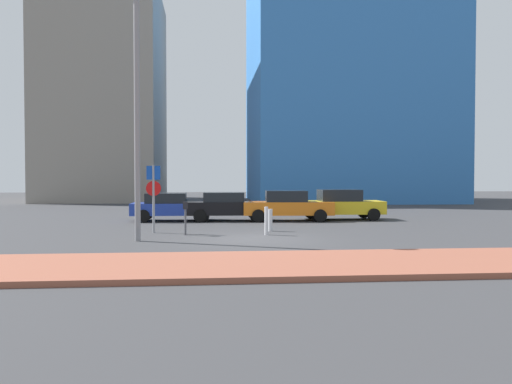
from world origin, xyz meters
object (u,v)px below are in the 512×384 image
object	(u,v)px
parked_car_orange	(287,205)
parked_car_yellow	(341,204)
parking_meter	(185,213)
parking_sign_post	(154,190)
street_lamp	(137,98)
traffic_bollard_near	(270,220)
parked_car_blue	(172,206)
traffic_bollard_mid	(266,221)
parked_car_black	(227,206)

from	to	relation	value
parked_car_orange	parked_car_yellow	distance (m)	2.93
parked_car_orange	parking_meter	bearing A→B (deg)	-128.85
parking_sign_post	street_lamp	xyz separation A→B (m)	(-0.27, -2.70, 3.25)
parked_car_orange	traffic_bollard_near	distance (m)	5.15
parked_car_blue	traffic_bollard_near	size ratio (longest dim) A/B	4.71
parking_meter	traffic_bollard_mid	xyz separation A→B (m)	(3.11, -0.20, -0.29)
traffic_bollard_near	traffic_bollard_mid	xyz separation A→B (m)	(-0.32, -1.39, 0.09)
parked_car_blue	parking_sign_post	bearing A→B (deg)	-93.59
parking_meter	parked_car_black	bearing A→B (deg)	74.10
street_lamp	parked_car_black	bearing A→B (deg)	67.32
parking_sign_post	traffic_bollard_mid	size ratio (longest dim) A/B	2.49
parking_sign_post	traffic_bollard_near	bearing A→B (deg)	2.41
parked_car_blue	parking_meter	world-z (taller)	parked_car_blue
parked_car_black	parking_sign_post	world-z (taller)	parking_sign_post
parked_car_yellow	traffic_bollard_near	bearing A→B (deg)	-129.04
parked_car_yellow	parking_sign_post	distance (m)	10.73
traffic_bollard_near	traffic_bollard_mid	bearing A→B (deg)	-103.18
parked_car_black	parked_car_orange	xyz separation A→B (m)	(3.09, -0.31, 0.02)
parked_car_yellow	parked_car_blue	bearing A→B (deg)	179.69
parking_sign_post	traffic_bollard_near	distance (m)	4.90
parked_car_blue	parked_car_black	xyz separation A→B (m)	(2.78, -0.22, 0.02)
parked_car_blue	parking_meter	bearing A→B (deg)	-81.85
parking_sign_post	parking_meter	xyz separation A→B (m)	(1.30, -0.98, -0.86)
traffic_bollard_mid	parked_car_orange	bearing A→B (deg)	74.01
parked_car_black	parked_car_blue	bearing A→B (deg)	175.56
traffic_bollard_mid	parked_car_blue	bearing A→B (deg)	120.70
parked_car_black	parking_meter	bearing A→B (deg)	-105.90
parked_car_yellow	parking_sign_post	world-z (taller)	parking_sign_post
parking_meter	traffic_bollard_near	world-z (taller)	parking_meter
parked_car_blue	street_lamp	distance (m)	9.37
parked_car_orange	street_lamp	distance (m)	10.98
parked_car_yellow	traffic_bollard_mid	xyz separation A→B (m)	(-4.70, -6.78, -0.27)
parking_sign_post	traffic_bollard_near	xyz separation A→B (m)	(4.73, 0.20, -1.24)
parked_car_black	parking_sign_post	size ratio (longest dim) A/B	1.52
street_lamp	parking_meter	bearing A→B (deg)	47.59
parked_car_black	parked_car_orange	distance (m)	3.10
traffic_bollard_mid	street_lamp	bearing A→B (deg)	-162.05
parked_car_yellow	traffic_bollard_near	distance (m)	6.96
parked_car_black	traffic_bollard_mid	distance (m)	6.74
street_lamp	traffic_bollard_mid	world-z (taller)	street_lamp
parked_car_black	parking_meter	distance (m)	6.67
parked_car_blue	traffic_bollard_mid	size ratio (longest dim) A/B	3.96
parked_car_blue	parking_sign_post	distance (m)	5.73
parked_car_yellow	street_lamp	size ratio (longest dim) A/B	0.50
parking_sign_post	parked_car_blue	bearing A→B (deg)	86.41
parked_car_orange	traffic_bollard_near	size ratio (longest dim) A/B	5.07
parking_meter	traffic_bollard_near	distance (m)	3.65
parking_sign_post	parked_car_yellow	bearing A→B (deg)	31.56
parked_car_blue	traffic_bollard_near	bearing A→B (deg)	-51.17
parked_car_black	parking_meter	size ratio (longest dim) A/B	3.22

